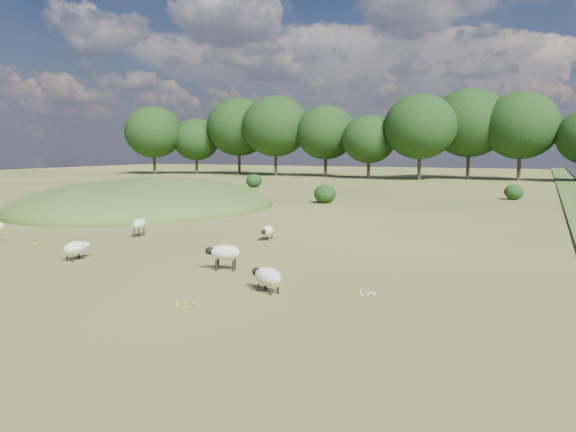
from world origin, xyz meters
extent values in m
plane|color=#40551A|center=(0.00, 20.00, 0.00)|extent=(160.00, 160.00, 0.00)
ellipsoid|color=#33561E|center=(-12.00, 12.00, 0.00)|extent=(16.00, 20.00, 4.00)
cylinder|color=black|center=(-42.96, 52.57, 1.89)|extent=(0.44, 0.44, 3.77)
ellipsoid|color=black|center=(-42.96, 52.57, 6.50)|extent=(8.81, 8.81, 7.93)
cylinder|color=black|center=(-37.62, 56.23, 1.56)|extent=(0.44, 0.44, 3.12)
ellipsoid|color=black|center=(-37.62, 56.23, 5.38)|extent=(7.28, 7.28, 6.55)
cylinder|color=black|center=(-30.54, 57.35, 2.11)|extent=(0.44, 0.44, 4.21)
ellipsoid|color=black|center=(-30.54, 57.35, 7.25)|extent=(9.83, 9.83, 8.84)
cylinder|color=black|center=(-23.43, 55.54, 2.09)|extent=(0.44, 0.44, 4.18)
ellipsoid|color=black|center=(-23.43, 55.54, 7.20)|extent=(9.75, 9.75, 8.78)
cylinder|color=black|center=(-15.94, 56.24, 1.80)|extent=(0.44, 0.44, 3.61)
ellipsoid|color=black|center=(-15.94, 56.24, 6.21)|extent=(8.41, 8.41, 7.57)
cylinder|color=black|center=(-8.82, 53.43, 1.51)|extent=(0.44, 0.44, 3.02)
ellipsoid|color=black|center=(-8.82, 53.43, 5.20)|extent=(7.04, 7.04, 6.34)
cylinder|color=black|center=(-2.08, 52.98, 1.95)|extent=(0.44, 0.44, 3.90)
ellipsoid|color=black|center=(-2.08, 52.98, 6.71)|extent=(9.09, 9.09, 8.18)
cylinder|color=black|center=(3.25, 57.90, 2.11)|extent=(0.44, 0.44, 4.22)
ellipsoid|color=black|center=(3.25, 57.90, 7.27)|extent=(9.85, 9.85, 8.86)
cylinder|color=black|center=(9.45, 56.94, 1.97)|extent=(0.44, 0.44, 3.94)
ellipsoid|color=black|center=(9.45, 56.94, 6.79)|extent=(9.20, 9.20, 8.28)
ellipsoid|color=black|center=(-2.23, 19.84, 0.67)|extent=(1.64, 1.64, 1.35)
ellipsoid|color=black|center=(10.24, 28.51, 0.60)|extent=(1.46, 1.46, 1.20)
ellipsoid|color=black|center=(-14.88, 32.59, 0.68)|extent=(1.67, 1.67, 1.37)
ellipsoid|color=beige|center=(2.89, -2.91, 0.61)|extent=(1.08, 0.77, 0.50)
ellipsoid|color=black|center=(2.38, -3.06, 0.64)|extent=(0.37, 0.32, 0.25)
cylinder|color=black|center=(2.65, -3.11, 0.18)|extent=(0.07, 0.07, 0.36)
cylinder|color=black|center=(2.58, -2.87, 0.18)|extent=(0.07, 0.07, 0.36)
cylinder|color=black|center=(3.20, -2.95, 0.18)|extent=(0.07, 0.07, 0.36)
cylinder|color=black|center=(3.13, -2.72, 0.18)|extent=(0.07, 0.07, 0.36)
ellipsoid|color=beige|center=(5.43, -4.87, 0.45)|extent=(1.15, 0.95, 0.52)
ellipsoid|color=black|center=(4.94, -4.62, 0.48)|extent=(0.41, 0.37, 0.26)
cylinder|color=black|center=(5.11, -4.85, 0.09)|extent=(0.07, 0.07, 0.19)
cylinder|color=black|center=(5.22, -4.62, 0.09)|extent=(0.07, 0.07, 0.19)
cylinder|color=black|center=(5.63, -5.12, 0.09)|extent=(0.07, 0.07, 0.19)
cylinder|color=black|center=(5.75, -4.90, 0.09)|extent=(0.07, 0.07, 0.19)
ellipsoid|color=silver|center=(-8.63, -2.18, 0.72)|extent=(0.45, 0.44, 0.28)
ellipsoid|color=beige|center=(-4.35, 1.60, 0.58)|extent=(0.75, 1.04, 0.48)
ellipsoid|color=silver|center=(-4.50, 2.08, 0.61)|extent=(0.31, 0.36, 0.24)
cylinder|color=black|center=(-4.54, 1.82, 0.17)|extent=(0.07, 0.07, 0.34)
cylinder|color=black|center=(-4.32, 1.89, 0.17)|extent=(0.07, 0.07, 0.34)
cylinder|color=black|center=(-4.38, 1.30, 0.17)|extent=(0.07, 0.07, 0.34)
cylinder|color=black|center=(-4.16, 1.37, 0.17)|extent=(0.07, 0.07, 0.34)
ellipsoid|color=beige|center=(1.37, 3.22, 0.39)|extent=(0.57, 0.93, 0.45)
ellipsoid|color=black|center=(1.42, 2.75, 0.42)|extent=(0.25, 0.31, 0.23)
cylinder|color=black|center=(1.51, 2.98, 0.08)|extent=(0.06, 0.06, 0.17)
cylinder|color=black|center=(1.29, 2.95, 0.08)|extent=(0.06, 0.06, 0.17)
cylinder|color=black|center=(1.45, 3.49, 0.08)|extent=(0.06, 0.06, 0.17)
cylinder|color=black|center=(1.23, 3.47, 0.08)|extent=(0.06, 0.06, 0.17)
ellipsoid|color=beige|center=(-2.89, -3.68, 0.43)|extent=(0.52, 0.98, 0.50)
ellipsoid|color=silver|center=(-2.89, -3.15, 0.47)|extent=(0.24, 0.32, 0.25)
cylinder|color=black|center=(-3.01, -3.39, 0.09)|extent=(0.07, 0.07, 0.18)
cylinder|color=black|center=(-2.77, -3.39, 0.09)|extent=(0.07, 0.07, 0.18)
cylinder|color=black|center=(-3.01, -3.96, 0.09)|extent=(0.07, 0.07, 0.18)
cylinder|color=black|center=(-2.77, -3.96, 0.09)|extent=(0.07, 0.07, 0.18)
camera|label=1|loc=(12.26, -18.54, 4.00)|focal=35.00mm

